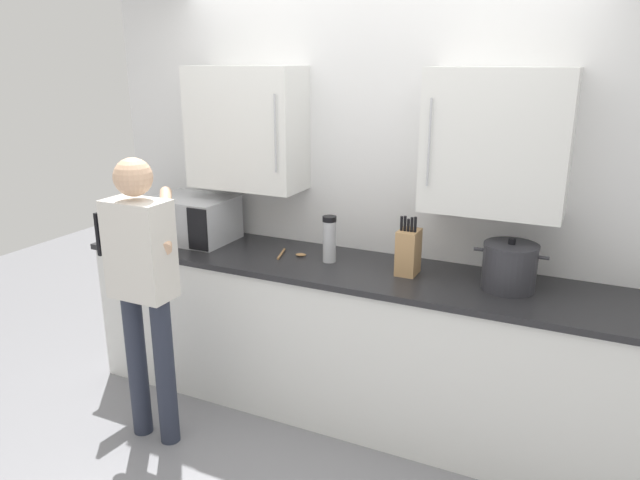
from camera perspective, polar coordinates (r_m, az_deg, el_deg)
The scene contains 9 objects.
ground_plane at distance 3.35m, azimuth -2.74°, elevation -21.81°, with size 9.31×9.31×0.00m, color gray.
back_wall_tiled at distance 3.60m, azimuth 4.72°, elevation 6.90°, with size 3.67×0.44×2.79m.
counter_unit at distance 3.63m, azimuth 2.50°, elevation -9.59°, with size 3.34×0.66×0.95m.
microwave_oven at distance 3.99m, azimuth -12.49°, elevation 2.02°, with size 0.56×0.76×0.29m.
knife_block at distance 3.31m, azimuth 8.51°, elevation -1.10°, with size 0.11×0.15×0.34m.
thermos_flask at distance 3.47m, azimuth 0.91°, elevation 0.11°, with size 0.08×0.08×0.28m.
stock_pot at distance 3.21m, azimuth 17.80°, elevation -2.46°, with size 0.37×0.28×0.28m.
wooden_spoon at distance 3.61m, azimuth -2.71°, elevation -1.39°, with size 0.19×0.18×0.02m.
person_figure at distance 3.32m, azimuth -16.71°, elevation -3.50°, with size 0.44×0.58×1.63m.
Camera 1 is at (1.26, -2.29, 2.09)m, focal length 33.20 mm.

